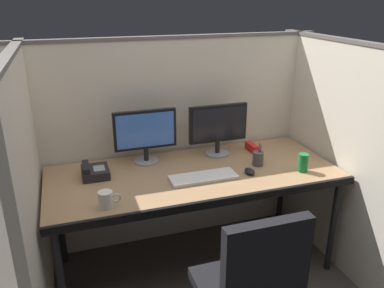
{
  "coord_description": "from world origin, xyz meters",
  "views": [
    {
      "loc": [
        -0.75,
        -1.92,
        1.84
      ],
      "look_at": [
        0.0,
        0.35,
        0.92
      ],
      "focal_mm": 36.56,
      "sensor_mm": 36.0,
      "label": 1
    }
  ],
  "objects_px": {
    "monitor_right": "(218,126)",
    "keyboard_main": "(203,177)",
    "monitor_left": "(145,133)",
    "red_stapler": "(252,147)",
    "desk": "(195,180)",
    "computer_mouse": "(250,171)",
    "coffee_mug": "(106,199)",
    "pen_cup": "(258,158)",
    "desk_phone": "(94,172)",
    "soda_can": "(303,163)"
  },
  "relations": [
    {
      "from": "monitor_right",
      "to": "computer_mouse",
      "type": "xyz_separation_m",
      "value": [
        0.08,
        -0.37,
        -0.2
      ]
    },
    {
      "from": "monitor_right",
      "to": "computer_mouse",
      "type": "distance_m",
      "value": 0.43
    },
    {
      "from": "red_stapler",
      "to": "coffee_mug",
      "type": "xyz_separation_m",
      "value": [
        -1.13,
        -0.49,
        0.02
      ]
    },
    {
      "from": "coffee_mug",
      "to": "monitor_left",
      "type": "bearing_deg",
      "value": 57.9
    },
    {
      "from": "coffee_mug",
      "to": "desk",
      "type": "bearing_deg",
      "value": 23.78
    },
    {
      "from": "computer_mouse",
      "to": "red_stapler",
      "type": "xyz_separation_m",
      "value": [
        0.19,
        0.35,
        0.01
      ]
    },
    {
      "from": "keyboard_main",
      "to": "soda_can",
      "type": "distance_m",
      "value": 0.67
    },
    {
      "from": "pen_cup",
      "to": "red_stapler",
      "type": "bearing_deg",
      "value": 72.79
    },
    {
      "from": "monitor_right",
      "to": "desk_phone",
      "type": "xyz_separation_m",
      "value": [
        -0.89,
        -0.1,
        -0.18
      ]
    },
    {
      "from": "computer_mouse",
      "to": "red_stapler",
      "type": "bearing_deg",
      "value": 61.68
    },
    {
      "from": "computer_mouse",
      "to": "soda_can",
      "type": "xyz_separation_m",
      "value": [
        0.35,
        -0.07,
        0.04
      ]
    },
    {
      "from": "monitor_left",
      "to": "monitor_right",
      "type": "xyz_separation_m",
      "value": [
        0.52,
        -0.03,
        0.0
      ]
    },
    {
      "from": "pen_cup",
      "to": "monitor_right",
      "type": "bearing_deg",
      "value": 126.2
    },
    {
      "from": "computer_mouse",
      "to": "coffee_mug",
      "type": "relative_size",
      "value": 0.76
    },
    {
      "from": "desk",
      "to": "computer_mouse",
      "type": "xyz_separation_m",
      "value": [
        0.34,
        -0.12,
        0.07
      ]
    },
    {
      "from": "monitor_right",
      "to": "soda_can",
      "type": "height_order",
      "value": "monitor_right"
    },
    {
      "from": "monitor_left",
      "to": "pen_cup",
      "type": "xyz_separation_m",
      "value": [
        0.71,
        -0.29,
        -0.17
      ]
    },
    {
      "from": "keyboard_main",
      "to": "computer_mouse",
      "type": "height_order",
      "value": "computer_mouse"
    },
    {
      "from": "keyboard_main",
      "to": "coffee_mug",
      "type": "height_order",
      "value": "coffee_mug"
    },
    {
      "from": "desk",
      "to": "keyboard_main",
      "type": "bearing_deg",
      "value": -78.77
    },
    {
      "from": "monitor_right",
      "to": "soda_can",
      "type": "xyz_separation_m",
      "value": [
        0.43,
        -0.45,
        -0.15
      ]
    },
    {
      "from": "desk",
      "to": "computer_mouse",
      "type": "height_order",
      "value": "computer_mouse"
    },
    {
      "from": "coffee_mug",
      "to": "pen_cup",
      "type": "bearing_deg",
      "value": 13.33
    },
    {
      "from": "monitor_left",
      "to": "computer_mouse",
      "type": "xyz_separation_m",
      "value": [
        0.6,
        -0.4,
        -0.2
      ]
    },
    {
      "from": "red_stapler",
      "to": "monitor_left",
      "type": "bearing_deg",
      "value": 176.71
    },
    {
      "from": "computer_mouse",
      "to": "pen_cup",
      "type": "bearing_deg",
      "value": 43.29
    },
    {
      "from": "monitor_right",
      "to": "desk_phone",
      "type": "relative_size",
      "value": 2.26
    },
    {
      "from": "monitor_left",
      "to": "desk_phone",
      "type": "distance_m",
      "value": 0.43
    },
    {
      "from": "red_stapler",
      "to": "pen_cup",
      "type": "distance_m",
      "value": 0.26
    },
    {
      "from": "monitor_left",
      "to": "computer_mouse",
      "type": "height_order",
      "value": "monitor_left"
    },
    {
      "from": "desk",
      "to": "desk_phone",
      "type": "xyz_separation_m",
      "value": [
        -0.63,
        0.15,
        0.08
      ]
    },
    {
      "from": "computer_mouse",
      "to": "red_stapler",
      "type": "relative_size",
      "value": 0.64
    },
    {
      "from": "desk_phone",
      "to": "coffee_mug",
      "type": "height_order",
      "value": "coffee_mug"
    },
    {
      "from": "desk",
      "to": "monitor_right",
      "type": "height_order",
      "value": "monitor_right"
    },
    {
      "from": "monitor_left",
      "to": "red_stapler",
      "type": "distance_m",
      "value": 0.81
    },
    {
      "from": "coffee_mug",
      "to": "soda_can",
      "type": "height_order",
      "value": "soda_can"
    },
    {
      "from": "monitor_right",
      "to": "soda_can",
      "type": "bearing_deg",
      "value": -46.13
    },
    {
      "from": "coffee_mug",
      "to": "monitor_right",
      "type": "bearing_deg",
      "value": 30.8
    },
    {
      "from": "red_stapler",
      "to": "soda_can",
      "type": "xyz_separation_m",
      "value": [
        0.16,
        -0.43,
        0.03
      ]
    },
    {
      "from": "monitor_left",
      "to": "soda_can",
      "type": "distance_m",
      "value": 1.07
    },
    {
      "from": "computer_mouse",
      "to": "soda_can",
      "type": "relative_size",
      "value": 0.79
    },
    {
      "from": "monitor_right",
      "to": "keyboard_main",
      "type": "relative_size",
      "value": 1.0
    },
    {
      "from": "desk",
      "to": "pen_cup",
      "type": "bearing_deg",
      "value": -2.12
    },
    {
      "from": "pen_cup",
      "to": "keyboard_main",
      "type": "bearing_deg",
      "value": -168.78
    },
    {
      "from": "red_stapler",
      "to": "pen_cup",
      "type": "height_order",
      "value": "pen_cup"
    },
    {
      "from": "computer_mouse",
      "to": "coffee_mug",
      "type": "distance_m",
      "value": 0.95
    },
    {
      "from": "monitor_right",
      "to": "coffee_mug",
      "type": "relative_size",
      "value": 3.41
    },
    {
      "from": "computer_mouse",
      "to": "desk_phone",
      "type": "distance_m",
      "value": 1.0
    },
    {
      "from": "desk_phone",
      "to": "soda_can",
      "type": "height_order",
      "value": "soda_can"
    },
    {
      "from": "monitor_right",
      "to": "desk_phone",
      "type": "bearing_deg",
      "value": -173.86
    }
  ]
}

